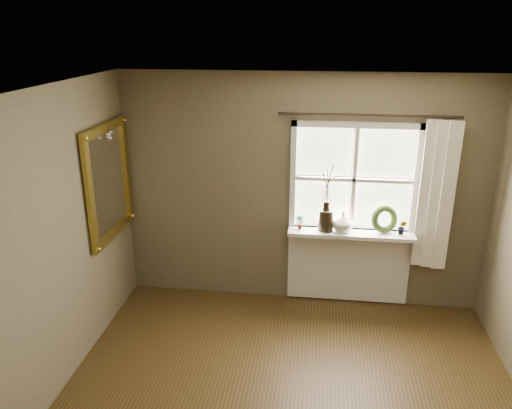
{
  "coord_description": "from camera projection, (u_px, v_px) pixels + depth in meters",
  "views": [
    {
      "loc": [
        0.17,
        -2.97,
        3.05
      ],
      "look_at": [
        -0.42,
        1.55,
        1.4
      ],
      "focal_mm": 35.0,
      "sensor_mm": 36.0,
      "label": 1
    }
  ],
  "objects": [
    {
      "name": "dark_jug",
      "position": [
        326.0,
        220.0,
        5.41
      ],
      "size": [
        0.2,
        0.2,
        0.24
      ],
      "primitive_type": "cylinder",
      "rotation": [
        0.0,
        0.0,
        -0.29
      ],
      "color": "black",
      "rests_on": "window_sill"
    },
    {
      "name": "curtain_rod",
      "position": [
        369.0,
        115.0,
        5.03
      ],
      "size": [
        1.84,
        0.03,
        0.03
      ],
      "primitive_type": "cylinder",
      "rotation": [
        0.0,
        1.57,
        0.0
      ],
      "color": "black",
      "rests_on": "wall_back"
    },
    {
      "name": "window_apron",
      "position": [
        348.0,
        265.0,
        5.68
      ],
      "size": [
        1.36,
        0.04,
        0.88
      ],
      "primitive_type": "cube",
      "color": "silver",
      "rests_on": "ground"
    },
    {
      "name": "potted_plant_left",
      "position": [
        300.0,
        222.0,
        5.46
      ],
      "size": [
        0.1,
        0.08,
        0.16
      ],
      "primitive_type": "imported",
      "rotation": [
        0.0,
        0.0,
        0.29
      ],
      "color": "#2E401C",
      "rests_on": "window_sill"
    },
    {
      "name": "ceiling",
      "position": [
        292.0,
        104.0,
        2.94
      ],
      "size": [
        4.5,
        4.5,
        0.0
      ],
      "primitive_type": "plane",
      "color": "silver",
      "rests_on": "ground"
    },
    {
      "name": "wall_left",
      "position": [
        7.0,
        279.0,
        3.63
      ],
      "size": [
        0.1,
        4.5,
        2.6
      ],
      "primitive_type": "cube",
      "color": "brown",
      "rests_on": "ground"
    },
    {
      "name": "window_frame",
      "position": [
        354.0,
        180.0,
        5.33
      ],
      "size": [
        1.36,
        0.06,
        1.24
      ],
      "color": "silver",
      "rests_on": "wall_back"
    },
    {
      "name": "wreath",
      "position": [
        384.0,
        222.0,
        5.38
      ],
      "size": [
        0.34,
        0.25,
        0.32
      ],
      "primitive_type": "torus",
      "rotation": [
        1.36,
        0.0,
        0.39
      ],
      "color": "#2E401C",
      "rests_on": "window_sill"
    },
    {
      "name": "cream_vase",
      "position": [
        343.0,
        222.0,
        5.39
      ],
      "size": [
        0.28,
        0.28,
        0.23
      ],
      "primitive_type": "imported",
      "rotation": [
        0.0,
        0.0,
        0.38
      ],
      "color": "silver",
      "rests_on": "window_sill"
    },
    {
      "name": "wall_back",
      "position": [
        302.0,
        191.0,
        5.53
      ],
      "size": [
        4.0,
        0.1,
        2.6
      ],
      "primitive_type": "cube",
      "color": "brown",
      "rests_on": "ground"
    },
    {
      "name": "potted_plant_right",
      "position": [
        402.0,
        227.0,
        5.33
      ],
      "size": [
        0.11,
        0.1,
        0.16
      ],
      "primitive_type": "imported",
      "rotation": [
        0.0,
        0.0,
        -0.41
      ],
      "color": "#2E401C",
      "rests_on": "window_sill"
    },
    {
      "name": "gilt_mirror",
      "position": [
        109.0,
        181.0,
        5.13
      ],
      "size": [
        0.1,
        1.0,
        1.2
      ],
      "color": "white",
      "rests_on": "wall_left"
    },
    {
      "name": "curtain",
      "position": [
        436.0,
        196.0,
        5.18
      ],
      "size": [
        0.36,
        0.12,
        1.59
      ],
      "primitive_type": "cube",
      "color": "silver",
      "rests_on": "wall_back"
    },
    {
      "name": "window_sill",
      "position": [
        351.0,
        233.0,
        5.43
      ],
      "size": [
        1.36,
        0.26,
        0.04
      ],
      "primitive_type": "cube",
      "color": "silver",
      "rests_on": "wall_back"
    }
  ]
}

